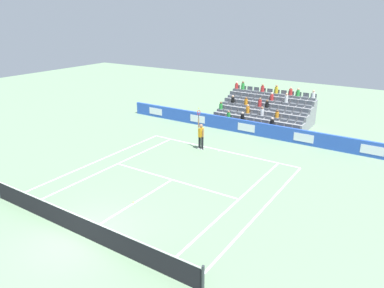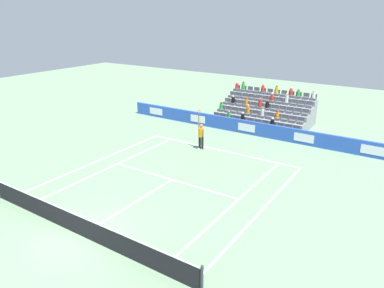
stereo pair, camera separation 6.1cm
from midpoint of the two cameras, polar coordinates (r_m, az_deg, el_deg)
name	(u,v)px [view 2 (the right image)]	position (r m, az deg, el deg)	size (l,w,h in m)	color
ground_plane	(81,235)	(16.19, -17.00, -13.61)	(80.00, 80.00, 0.00)	gray
line_baseline	(220,150)	(24.47, 4.51, -0.95)	(10.97, 0.10, 0.01)	white
line_service	(172,180)	(20.20, -3.11, -5.62)	(8.23, 0.10, 0.01)	white
line_centre_service	(133,203)	(18.03, -9.20, -9.23)	(0.10, 6.40, 0.01)	white
line_singles_sideline_left	(112,166)	(22.40, -12.34, -3.42)	(0.10, 11.89, 0.01)	white
line_singles_sideline_right	(234,203)	(17.95, 6.81, -9.23)	(0.10, 11.89, 0.01)	white
line_doubles_sideline_left	(97,161)	(23.34, -14.72, -2.64)	(0.10, 11.89, 0.01)	white
line_doubles_sideline_right	(261,211)	(17.48, 10.88, -10.34)	(0.10, 11.89, 0.01)	white
line_centre_mark	(219,150)	(24.39, 4.40, -1.02)	(0.10, 0.20, 0.01)	white
sponsor_barrier	(247,127)	(27.85, 8.73, 2.63)	(21.87, 0.22, 1.04)	blue
tennis_net	(80,225)	(15.93, -17.19, -12.13)	(11.97, 0.10, 1.07)	#33383D
tennis_player	(201,135)	(24.23, 1.50, 1.38)	(0.52, 0.39, 2.85)	black
stadium_stand	(265,113)	(30.93, 11.56, 4.79)	(7.44, 4.75, 3.02)	gray
loose_tennis_ball	(133,202)	(18.08, -9.18, -9.03)	(0.07, 0.07, 0.07)	#D1E533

